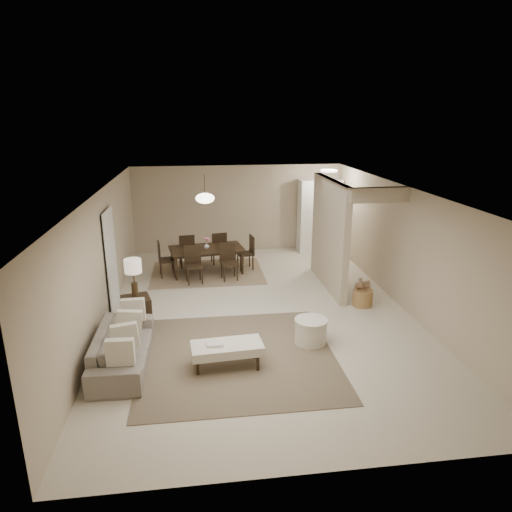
{
  "coord_description": "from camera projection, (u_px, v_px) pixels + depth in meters",
  "views": [
    {
      "loc": [
        -1.19,
        -8.55,
        3.85
      ],
      "look_at": [
        -0.0,
        0.44,
        1.05
      ],
      "focal_mm": 32.0,
      "sensor_mm": 36.0,
      "label": 1
    }
  ],
  "objects": [
    {
      "name": "dining_chairs",
      "position": [
        207.0,
        256.0,
        11.53
      ],
      "size": [
        2.43,
        1.9,
        0.9
      ],
      "color": "black",
      "rests_on": "dining_rug"
    },
    {
      "name": "wicker_basket",
      "position": [
        363.0,
        298.0,
        9.61
      ],
      "size": [
        0.53,
        0.53,
        0.35
      ],
      "primitive_type": "cylinder",
      "rotation": [
        0.0,
        0.0,
        -0.37
      ],
      "color": "olive",
      "rests_on": "floor"
    },
    {
      "name": "pendant_light",
      "position": [
        205.0,
        198.0,
        11.1
      ],
      "size": [
        0.46,
        0.46,
        0.71
      ],
      "color": "#46351E",
      "rests_on": "ceiling"
    },
    {
      "name": "ottoman_bench",
      "position": [
        227.0,
        349.0,
        7.21
      ],
      "size": [
        1.16,
        0.6,
        0.4
      ],
      "rotation": [
        0.0,
        0.0,
        0.08
      ],
      "color": "silver",
      "rests_on": "living_rug"
    },
    {
      "name": "living_rug",
      "position": [
        238.0,
        356.0,
        7.61
      ],
      "size": [
        3.2,
        3.2,
        0.01
      ],
      "primitive_type": "cube",
      "color": "brown",
      "rests_on": "floor"
    },
    {
      "name": "left_wall",
      "position": [
        102.0,
        259.0,
        8.64
      ],
      "size": [
        0.0,
        9.0,
        9.0
      ],
      "primitive_type": "plane",
      "rotation": [
        1.57,
        0.0,
        1.57
      ],
      "color": "#BDAC8F",
      "rests_on": "floor"
    },
    {
      "name": "round_pouf",
      "position": [
        311.0,
        331.0,
        8.0
      ],
      "size": [
        0.58,
        0.58,
        0.45
      ],
      "primitive_type": "cylinder",
      "color": "silver",
      "rests_on": "floor"
    },
    {
      "name": "flush_light",
      "position": [
        329.0,
        171.0,
        11.98
      ],
      "size": [
        0.44,
        0.44,
        0.05
      ],
      "primitive_type": "cylinder",
      "color": "white",
      "rests_on": "ceiling"
    },
    {
      "name": "table_lamp",
      "position": [
        133.0,
        269.0,
        8.43
      ],
      "size": [
        0.32,
        0.32,
        0.76
      ],
      "color": "#46351E",
      "rests_on": "side_table"
    },
    {
      "name": "dining_table",
      "position": [
        207.0,
        261.0,
        11.57
      ],
      "size": [
        1.96,
        1.28,
        0.64
      ],
      "primitive_type": "imported",
      "rotation": [
        0.0,
        0.0,
        0.15
      ],
      "color": "black",
      "rests_on": "dining_rug"
    },
    {
      "name": "pantry_cabinet",
      "position": [
        319.0,
        216.0,
        13.3
      ],
      "size": [
        1.2,
        0.55,
        2.1
      ],
      "primitive_type": "cube",
      "color": "white",
      "rests_on": "floor"
    },
    {
      "name": "side_table",
      "position": [
        137.0,
        311.0,
        8.68
      ],
      "size": [
        0.63,
        0.63,
        0.56
      ],
      "primitive_type": "cube",
      "rotation": [
        0.0,
        0.0,
        0.26
      ],
      "color": "black",
      "rests_on": "floor"
    },
    {
      "name": "vase",
      "position": [
        207.0,
        246.0,
        11.45
      ],
      "size": [
        0.16,
        0.16,
        0.14
      ],
      "primitive_type": "imported",
      "rotation": [
        0.0,
        0.0,
        -0.2
      ],
      "color": "white",
      "rests_on": "dining_table"
    },
    {
      "name": "sofa",
      "position": [
        123.0,
        348.0,
        7.29
      ],
      "size": [
        2.04,
        0.81,
        0.59
      ],
      "primitive_type": "imported",
      "rotation": [
        0.0,
        0.0,
        1.56
      ],
      "color": "gray",
      "rests_on": "floor"
    },
    {
      "name": "ceiling",
      "position": [
        259.0,
        190.0,
        8.65
      ],
      "size": [
        9.0,
        9.0,
        0.0
      ],
      "primitive_type": "plane",
      "rotation": [
        3.14,
        0.0,
        0.0
      ],
      "color": "white",
      "rests_on": "back_wall"
    },
    {
      "name": "yellow_mat",
      "position": [
        328.0,
        264.0,
        12.36
      ],
      "size": [
        0.89,
        0.59,
        0.01
      ],
      "primitive_type": "cube",
      "rotation": [
        0.0,
        0.0,
        -0.07
      ],
      "color": "gold",
      "rests_on": "floor"
    },
    {
      "name": "doorway",
      "position": [
        111.0,
        261.0,
        9.28
      ],
      "size": [
        0.04,
        0.9,
        2.04
      ],
      "primitive_type": "cube",
      "color": "black",
      "rests_on": "floor"
    },
    {
      "name": "partition",
      "position": [
        329.0,
        234.0,
        10.42
      ],
      "size": [
        0.15,
        2.5,
        2.5
      ],
      "primitive_type": "cube",
      "color": "#BDAC8F",
      "rests_on": "floor"
    },
    {
      "name": "floor",
      "position": [
        259.0,
        311.0,
        9.38
      ],
      "size": [
        9.0,
        9.0,
        0.0
      ],
      "primitive_type": "plane",
      "color": "beige",
      "rests_on": "ground"
    },
    {
      "name": "back_wall",
      "position": [
        238.0,
        209.0,
        13.28
      ],
      "size": [
        6.0,
        0.0,
        6.0
      ],
      "primitive_type": "plane",
      "rotation": [
        1.57,
        0.0,
        0.0
      ],
      "color": "#BDAC8F",
      "rests_on": "floor"
    },
    {
      "name": "dining_rug",
      "position": [
        207.0,
        272.0,
        11.66
      ],
      "size": [
        2.8,
        2.1,
        0.01
      ],
      "primitive_type": "cube",
      "color": "#7A674C",
      "rests_on": "floor"
    },
    {
      "name": "right_wall",
      "position": [
        403.0,
        247.0,
        9.39
      ],
      "size": [
        0.0,
        9.0,
        9.0
      ],
      "primitive_type": "plane",
      "rotation": [
        1.57,
        0.0,
        -1.57
      ],
      "color": "#BDAC8F",
      "rests_on": "floor"
    }
  ]
}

